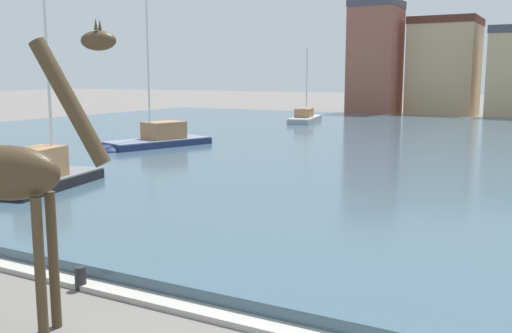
% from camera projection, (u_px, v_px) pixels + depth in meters
% --- Properties ---
extents(harbor_water, '(80.04, 53.77, 0.38)m').
position_uv_depth(harbor_water, '(460.00, 149.00, 34.34)').
color(harbor_water, '#3D5666').
rests_on(harbor_water, ground).
extents(quay_edge_coping, '(80.04, 0.50, 0.12)m').
position_uv_depth(quay_edge_coping, '(211.00, 314.00, 10.87)').
color(quay_edge_coping, '#ADA89E').
rests_on(quay_edge_coping, ground).
extents(giraffe_statue, '(3.01, 1.57, 5.43)m').
position_uv_depth(giraffe_statue, '(16.00, 179.00, 9.84)').
color(giraffe_statue, '#42331E').
rests_on(giraffe_statue, ground).
extents(sailboat_grey, '(3.26, 7.41, 7.00)m').
position_uv_depth(sailboat_grey, '(306.00, 120.00, 52.50)').
color(sailboat_grey, '#939399').
rests_on(sailboat_grey, ground).
extents(sailboat_navy, '(4.50, 7.73, 9.67)m').
position_uv_depth(sailboat_navy, '(151.00, 143.00, 33.98)').
color(sailboat_navy, navy).
rests_on(sailboat_navy, ground).
extents(sailboat_black, '(2.88, 5.99, 8.03)m').
position_uv_depth(sailboat_black, '(53.00, 179.00, 21.76)').
color(sailboat_black, black).
rests_on(sailboat_black, ground).
extents(mooring_bollard, '(0.24, 0.24, 0.50)m').
position_uv_depth(mooring_bollard, '(80.00, 278.00, 12.25)').
color(mooring_bollard, '#232326').
rests_on(mooring_bollard, ground).
extents(townhouse_narrow_midrow, '(5.27, 5.58, 12.91)m').
position_uv_depth(townhouse_narrow_midrow, '(375.00, 59.00, 65.46)').
color(townhouse_narrow_midrow, '#8E5142').
rests_on(townhouse_narrow_midrow, ground).
extents(townhouse_end_terrace, '(7.22, 7.74, 10.97)m').
position_uv_depth(townhouse_end_terrace, '(444.00, 67.00, 65.24)').
color(townhouse_end_terrace, tan).
rests_on(townhouse_end_terrace, ground).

